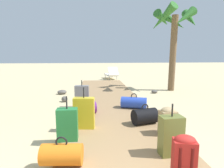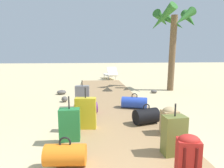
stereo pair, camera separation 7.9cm
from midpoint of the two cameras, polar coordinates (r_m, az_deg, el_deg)
ground_plane at (r=5.22m, az=-0.30°, el=-8.50°), size 60.00×60.00×0.00m
boardwalk at (r=6.15m, az=-1.29°, el=-5.43°), size 2.09×9.83×0.08m
backpack_red at (r=2.60m, az=21.03°, el=-19.20°), size 0.31×0.25×0.54m
duffel_bag_orange at (r=2.80m, az=-14.60°, el=-19.83°), size 0.57×0.34×0.40m
duffel_bag_purple at (r=4.87m, az=-7.80°, el=-7.08°), size 0.52×0.38×0.40m
suitcase_green at (r=3.44m, az=-13.23°, el=-11.76°), size 0.35×0.20×0.78m
suitcase_yellow at (r=3.89m, az=-8.47°, el=-8.62°), size 0.43×0.22×0.84m
backpack_tan at (r=3.75m, az=16.28°, el=-10.25°), size 0.30×0.27×0.52m
duffel_bag_black at (r=4.21m, az=9.66°, el=-9.45°), size 0.59×0.45×0.44m
suitcase_olive at (r=3.04m, az=17.34°, el=-14.47°), size 0.34×0.23×0.78m
suitcase_grey at (r=5.63m, az=-9.26°, el=-3.43°), size 0.42×0.22×0.74m
duffel_bag_blue at (r=5.33m, az=6.30°, el=-5.55°), size 0.76×0.52×0.42m
palm_tree_far_right at (r=8.63m, az=17.72°, el=15.85°), size 1.94×1.87×3.51m
lounge_chair at (r=12.09m, az=-0.70°, el=3.03°), size 0.83×1.61×0.79m
rock_left_far at (r=7.79m, az=-15.16°, el=-2.38°), size 0.38×0.35×0.16m
rock_right_far at (r=7.93m, az=12.20°, el=-2.21°), size 0.27×0.24×0.13m
rock_left_mid at (r=6.51m, az=-14.38°, el=-4.43°), size 0.27×0.29×0.19m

